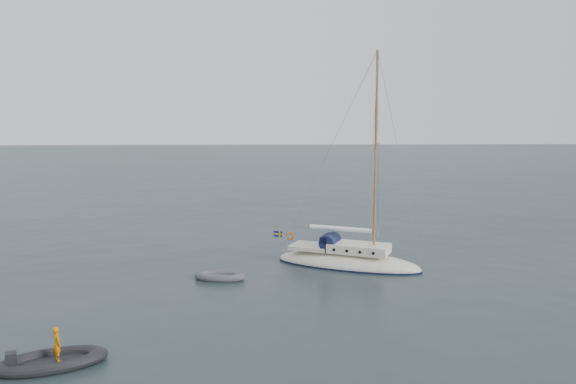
{
  "coord_description": "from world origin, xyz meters",
  "views": [
    {
      "loc": [
        -2.96,
        -29.67,
        7.74
      ],
      "look_at": [
        -1.47,
        0.0,
        3.94
      ],
      "focal_mm": 35.0,
      "sensor_mm": 36.0,
      "label": 1
    }
  ],
  "objects": [
    {
      "name": "ground",
      "position": [
        0.0,
        0.0,
        0.0
      ],
      "size": [
        300.0,
        300.0,
        0.0
      ],
      "primitive_type": "plane",
      "color": "black",
      "rests_on": "ground"
    },
    {
      "name": "dinghy",
      "position": [
        -4.98,
        -2.83,
        0.16
      ],
      "size": [
        2.55,
        1.15,
        0.36
      ],
      "rotation": [
        0.0,
        0.0,
        -0.19
      ],
      "color": "#515156",
      "rests_on": "ground"
    },
    {
      "name": "rib",
      "position": [
        -9.59,
        -12.41,
        0.2
      ],
      "size": [
        3.42,
        1.56,
        1.3
      ],
      "rotation": [
        0.0,
        0.0,
        0.38
      ],
      "color": "black",
      "rests_on": "ground"
    },
    {
      "name": "sailboat",
      "position": [
        1.7,
        -0.62,
        0.89
      ],
      "size": [
        8.26,
        2.48,
        11.75
      ],
      "rotation": [
        0.0,
        0.0,
        -0.43
      ],
      "color": "white",
      "rests_on": "ground"
    }
  ]
}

